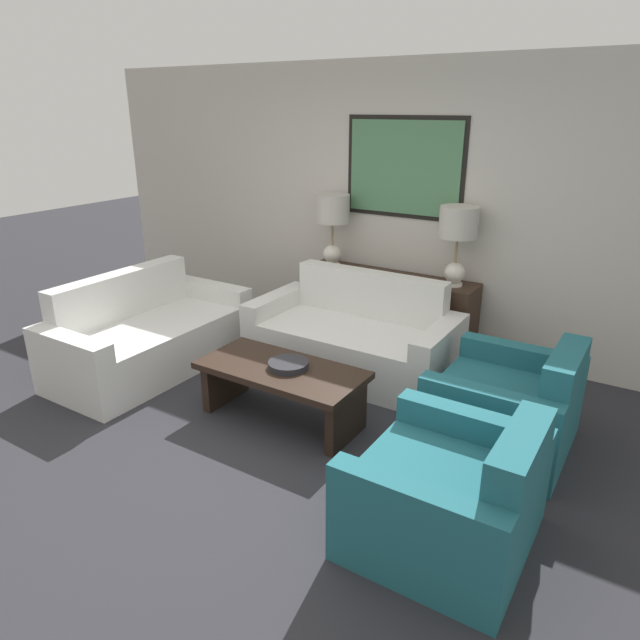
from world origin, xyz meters
TOP-DOWN VIEW (x-y plane):
  - ground_plane at (0.00, 0.00)m, footprint 20.00×20.00m
  - back_wall at (0.00, 2.51)m, footprint 7.38×0.12m
  - console_table at (0.00, 2.23)m, footprint 1.70×0.40m
  - table_lamp_left at (-0.64, 2.23)m, footprint 0.34×0.34m
  - table_lamp_right at (0.64, 2.23)m, footprint 0.34×0.34m
  - couch_by_back_wall at (0.00, 1.55)m, footprint 1.80×0.87m
  - couch_by_side at (-1.60, 0.63)m, footprint 0.87×1.80m
  - coffee_table at (-0.03, 0.50)m, footprint 1.25×0.59m
  - decorative_bowl at (0.02, 0.52)m, footprint 0.30×0.30m
  - armchair_near_back_wall at (1.49, 1.07)m, footprint 0.90×0.96m
  - armchair_near_camera at (1.49, -0.06)m, footprint 0.90×0.96m

SIDE VIEW (x-z plane):
  - ground_plane at x=0.00m, z-range 0.00..0.00m
  - armchair_near_back_wall at x=1.49m, z-range -0.11..0.67m
  - armchair_near_camera at x=1.49m, z-range -0.11..0.67m
  - couch_by_back_wall at x=0.00m, z-range -0.13..0.71m
  - couch_by_side at x=-1.60m, z-range -0.13..0.71m
  - coffee_table at x=-0.03m, z-range 0.10..0.54m
  - console_table at x=0.00m, z-range 0.00..0.72m
  - decorative_bowl at x=0.02m, z-range 0.44..0.48m
  - table_lamp_left at x=-0.64m, z-range 0.86..1.57m
  - table_lamp_right at x=0.64m, z-range 0.86..1.57m
  - back_wall at x=0.00m, z-range 0.01..2.66m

